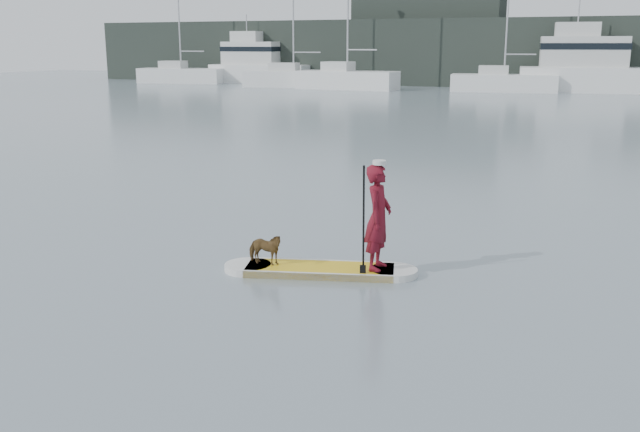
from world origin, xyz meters
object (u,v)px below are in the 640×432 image
at_px(paddleboard, 320,270).
at_px(sailboat_b, 293,77).
at_px(sailboat_c, 346,78).
at_px(sailboat_d, 503,81).
at_px(motor_yacht_a, 591,67).
at_px(dog, 265,249).
at_px(motor_yacht_b, 257,64).
at_px(paddler, 378,217).
at_px(sailboat_a, 181,74).

height_order(paddleboard, sailboat_b, sailboat_b).
distance_m(sailboat_c, sailboat_d, 12.96).
distance_m(sailboat_b, motor_yacht_a, 25.04).
height_order(sailboat_c, motor_yacht_a, sailboat_c).
distance_m(paddleboard, dog, 1.01).
height_order(dog, motor_yacht_a, motor_yacht_a).
bearing_deg(motor_yacht_b, sailboat_d, -10.95).
bearing_deg(sailboat_b, dog, -75.79).
bearing_deg(sailboat_c, sailboat_d, 10.54).
height_order(paddler, sailboat_b, sailboat_b).
distance_m(sailboat_b, motor_yacht_b, 8.00).
distance_m(sailboat_b, sailboat_d, 18.32).
bearing_deg(sailboat_c, dog, -68.45).
xyz_separation_m(paddleboard, paddler, (0.93, 0.28, 0.94)).
distance_m(sailboat_a, sailboat_b, 13.25).
relative_size(sailboat_a, sailboat_b, 0.94).
distance_m(dog, motor_yacht_a, 51.69).
relative_size(dog, motor_yacht_a, 0.05).
relative_size(paddler, motor_yacht_a, 0.14).
height_order(dog, motor_yacht_b, motor_yacht_b).
distance_m(paddler, dog, 2.01).
height_order(sailboat_b, sailboat_d, sailboat_b).
distance_m(paddleboard, sailboat_b, 53.30).
bearing_deg(paddler, motor_yacht_a, -4.11).
bearing_deg(sailboat_c, paddleboard, -67.37).
bearing_deg(motor_yacht_b, sailboat_c, -28.35).
distance_m(paddleboard, sailboat_d, 49.24).
bearing_deg(dog, sailboat_d, 2.53).
bearing_deg(motor_yacht_b, dog, -63.69).
bearing_deg(motor_yacht_a, sailboat_b, 179.27).
bearing_deg(sailboat_a, motor_yacht_a, -7.61).
bearing_deg(sailboat_d, sailboat_a, 170.18).
relative_size(dog, sailboat_d, 0.05).
distance_m(sailboat_c, motor_yacht_a, 19.80).
distance_m(sailboat_a, sailboat_d, 31.43).
bearing_deg(sailboat_a, paddler, -62.96).
bearing_deg(motor_yacht_a, paddler, -99.17).
relative_size(paddleboard, sailboat_b, 0.24).
xyz_separation_m(sailboat_a, motor_yacht_b, (6.87, 3.13, 0.99)).
bearing_deg(dog, paddleboard, -75.37).
bearing_deg(paddler, sailboat_a, 33.58).
relative_size(paddleboard, dog, 4.87).
bearing_deg(paddleboard, dog, 180.00).
bearing_deg(motor_yacht_a, sailboat_c, -175.98).
xyz_separation_m(paddler, motor_yacht_b, (-30.62, 52.47, 0.85)).
bearing_deg(sailboat_b, sailboat_a, 161.50).
bearing_deg(paddleboard, motor_yacht_a, 71.49).
bearing_deg(paddler, sailboat_c, 18.36).
bearing_deg(sailboat_d, motor_yacht_b, 162.61).
distance_m(paddler, motor_yacht_b, 60.76).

